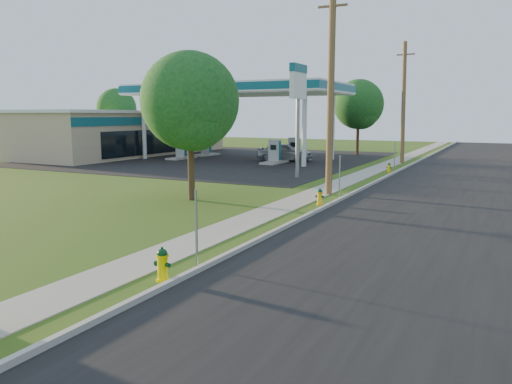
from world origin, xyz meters
TOP-DOWN VIEW (x-y plane):
  - ground_plane at (0.00, 0.00)m, footprint 140.00×140.00m
  - road at (4.50, 10.00)m, footprint 8.00×120.00m
  - curb at (0.50, 10.00)m, footprint 0.15×120.00m
  - sidewalk at (-1.25, 10.00)m, footprint 1.50×120.00m
  - forecourt at (-16.00, 32.00)m, footprint 26.00×28.00m
  - utility_pole_mid at (-0.60, 17.00)m, footprint 1.40×0.32m
  - utility_pole_far at (-0.60, 35.00)m, footprint 1.40×0.32m
  - sign_post_near at (0.25, 4.20)m, footprint 0.05×0.04m
  - sign_post_mid at (0.25, 16.00)m, footprint 0.05×0.04m
  - sign_post_far at (0.25, 28.20)m, footprint 0.05×0.04m
  - gas_canopy at (-14.00, 32.00)m, footprint 18.18×9.18m
  - fuel_pump_nw at (-18.50, 30.00)m, footprint 1.20×3.20m
  - fuel_pump_ne at (-9.50, 30.00)m, footprint 1.20×3.20m
  - fuel_pump_sw at (-18.50, 34.00)m, footprint 1.20×3.20m
  - fuel_pump_se at (-9.50, 34.00)m, footprint 1.20×3.20m
  - convenience_store at (-26.98, 32.00)m, footprint 10.40×22.40m
  - price_pylon at (-4.50, 22.50)m, footprint 0.34×2.04m
  - tree_verge at (-5.54, 12.57)m, footprint 4.37×4.37m
  - tree_lot at (-6.00, 41.73)m, footprint 4.77×4.77m
  - tree_back at (-33.98, 39.10)m, footprint 4.56×4.56m
  - hydrant_near at (0.12, 2.96)m, footprint 0.42×0.37m
  - hydrant_mid at (-0.00, 14.05)m, footprint 0.37×0.33m
  - hydrant_far at (-0.00, 27.76)m, footprint 0.35×0.31m
  - car_silver at (-9.57, 32.16)m, footprint 4.86×2.80m

SIDE VIEW (x-z plane):
  - ground_plane at x=0.00m, z-range 0.00..0.00m
  - road at x=4.50m, z-range 0.00..0.02m
  - forecourt at x=-16.00m, z-range 0.00..0.02m
  - sidewalk at x=-1.25m, z-range 0.00..0.03m
  - curb at x=0.50m, z-range 0.00..0.15m
  - hydrant_far at x=0.00m, z-range -0.01..0.66m
  - hydrant_mid at x=0.00m, z-range -0.01..0.72m
  - hydrant_near at x=0.12m, z-range -0.01..0.81m
  - fuel_pump_nw at x=-18.50m, z-range -0.23..1.67m
  - fuel_pump_ne at x=-9.50m, z-range -0.23..1.67m
  - fuel_pump_sw at x=-18.50m, z-range -0.23..1.67m
  - fuel_pump_se at x=-9.50m, z-range -0.23..1.67m
  - car_silver at x=-9.57m, z-range 0.00..1.55m
  - sign_post_near at x=0.25m, z-range 0.00..2.00m
  - sign_post_mid at x=0.25m, z-range 0.00..2.00m
  - sign_post_far at x=0.25m, z-range 0.00..2.00m
  - convenience_store at x=-26.98m, z-range 0.01..4.25m
  - tree_verge at x=-5.54m, z-range 0.95..7.58m
  - tree_back at x=-33.98m, z-range 0.99..7.90m
  - tree_lot at x=-6.00m, z-range 1.04..8.28m
  - utility_pole_far at x=-0.60m, z-range 0.05..9.56m
  - utility_pole_mid at x=-0.60m, z-range 0.05..9.85m
  - price_pylon at x=-4.50m, z-range 2.01..8.86m
  - gas_canopy at x=-14.00m, z-range 2.70..9.10m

